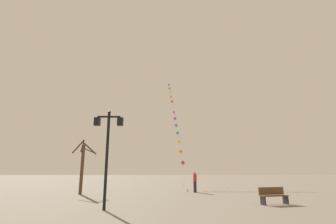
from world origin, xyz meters
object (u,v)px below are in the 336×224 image
Objects in this scene: kite_flyer at (195,181)px; bare_tree at (82,165)px; twin_lantern_lamp_post at (108,139)px; kite_train at (174,116)px; park_bench at (273,196)px.

bare_tree reaches higher than kite_flyer.
kite_train is at bearing 78.43° from twin_lantern_lamp_post.
kite_train reaches higher than bare_tree.
twin_lantern_lamp_post is at bearing -65.88° from bare_tree.
bare_tree is 2.55× the size of park_bench.
kite_train is at bearing 60.07° from bare_tree.
kite_train reaches higher than park_bench.
kite_train is 17.70m from bare_tree.
bare_tree reaches higher than park_bench.
park_bench is (12.33, -6.21, -1.75)m from bare_tree.
bare_tree is at bearing 114.12° from twin_lantern_lamp_post.
park_bench is at bearing -26.71° from bare_tree.
bare_tree is at bearing 138.89° from park_bench.
bare_tree is 13.92m from park_bench.
bare_tree is (-8.08, -14.04, -7.12)m from kite_train.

